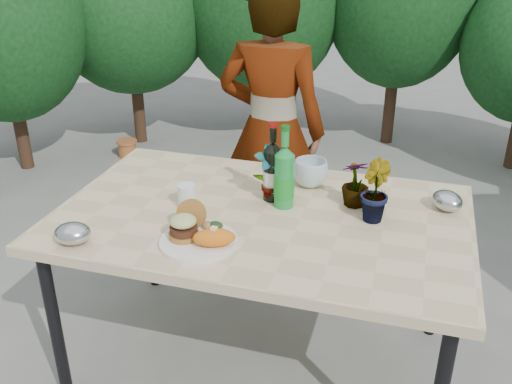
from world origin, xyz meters
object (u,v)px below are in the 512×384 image
(dinner_plate, at_px, (199,241))
(wine_bottle, at_px, (272,172))
(patio_table, at_px, (262,226))
(person, at_px, (272,131))

(dinner_plate, relative_size, wine_bottle, 0.86)
(patio_table, relative_size, dinner_plate, 5.71)
(dinner_plate, height_order, wine_bottle, wine_bottle)
(patio_table, height_order, dinner_plate, dinner_plate)
(wine_bottle, bearing_deg, patio_table, -110.80)
(dinner_plate, xyz_separation_m, person, (-0.03, 1.13, 0.03))
(wine_bottle, relative_size, person, 0.21)
(patio_table, distance_m, wine_bottle, 0.22)
(wine_bottle, distance_m, person, 0.74)
(dinner_plate, distance_m, person, 1.13)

